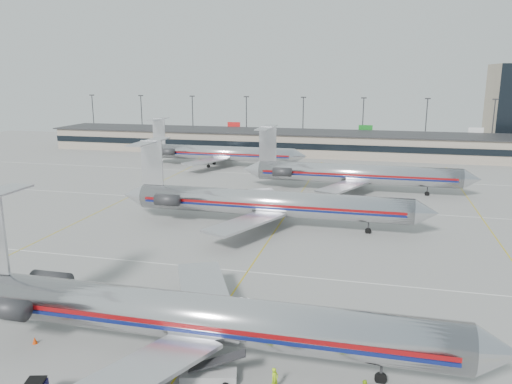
% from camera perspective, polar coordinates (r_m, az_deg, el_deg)
% --- Properties ---
extents(ground, '(260.00, 260.00, 0.00)m').
position_cam_1_polar(ground, '(48.42, -4.07, -13.45)').
color(ground, gray).
rests_on(ground, ground).
extents(apron_markings, '(160.00, 0.15, 0.02)m').
position_cam_1_polar(apron_markings, '(57.16, -0.99, -9.09)').
color(apron_markings, silver).
rests_on(apron_markings, ground).
extents(terminal, '(162.00, 17.00, 6.25)m').
position_cam_1_polar(terminal, '(140.98, 8.14, 5.54)').
color(terminal, gray).
rests_on(terminal, ground).
extents(light_mast_row, '(163.60, 0.40, 15.28)m').
position_cam_1_polar(light_mast_row, '(154.28, 8.74, 8.20)').
color(light_mast_row, '#38383D').
rests_on(light_mast_row, ground).
extents(jet_foreground, '(46.55, 27.41, 12.18)m').
position_cam_1_polar(jet_foreground, '(40.26, -8.03, -13.75)').
color(jet_foreground, silver).
rests_on(jet_foreground, ground).
extents(jet_second_row, '(46.78, 27.54, 12.24)m').
position_cam_1_polar(jet_second_row, '(72.75, 0.96, -1.22)').
color(jet_second_row, silver).
rests_on(jet_second_row, ground).
extents(jet_third_row, '(44.29, 27.24, 12.11)m').
position_cam_1_polar(jet_third_row, '(96.17, 10.89, 2.08)').
color(jet_third_row, silver).
rests_on(jet_third_row, ground).
extents(jet_back_row, '(41.66, 25.62, 11.39)m').
position_cam_1_polar(jet_back_row, '(121.49, -4.31, 4.48)').
color(jet_back_row, silver).
rests_on(jet_back_row, ground).
extents(belt_loader, '(4.94, 2.40, 2.53)m').
position_cam_1_polar(belt_loader, '(38.45, -5.30, -20.00)').
color(belt_loader, '#A7A7A7').
rests_on(belt_loader, ground).
extents(ramp_worker_near, '(0.68, 0.77, 1.77)m').
position_cam_1_polar(ramp_worker_near, '(37.38, 2.14, -20.64)').
color(ramp_worker_near, '#AFE315').
rests_on(ramp_worker_near, ground).
extents(cone_left, '(0.46, 0.46, 0.59)m').
position_cam_1_polar(cone_left, '(46.81, -23.96, -15.23)').
color(cone_left, '#CA3706').
rests_on(cone_left, ground).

